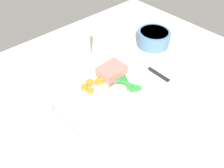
% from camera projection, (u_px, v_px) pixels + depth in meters
% --- Properties ---
extents(dining_table, '(1.20, 0.90, 0.02)m').
position_uv_depth(dining_table, '(105.00, 99.00, 0.67)').
color(dining_table, beige).
rests_on(dining_table, ground).
extents(dinner_plate, '(0.25, 0.25, 0.02)m').
position_uv_depth(dinner_plate, '(112.00, 88.00, 0.68)').
color(dinner_plate, white).
rests_on(dinner_plate, dining_table).
extents(meat_portion, '(0.09, 0.07, 0.04)m').
position_uv_depth(meat_portion, '(112.00, 71.00, 0.70)').
color(meat_portion, '#B2756B').
rests_on(meat_portion, dinner_plate).
extents(mashed_potatoes, '(0.07, 0.06, 0.04)m').
position_uv_depth(mashed_potatoes, '(117.00, 93.00, 0.63)').
color(mashed_potatoes, beige).
rests_on(mashed_potatoes, dinner_plate).
extents(carrot_slices, '(0.08, 0.05, 0.01)m').
position_uv_depth(carrot_slices, '(93.00, 85.00, 0.67)').
color(carrot_slices, orange).
rests_on(carrot_slices, dinner_plate).
extents(green_beans, '(0.06, 0.10, 0.01)m').
position_uv_depth(green_beans, '(127.00, 84.00, 0.68)').
color(green_beans, '#2D8C38').
rests_on(green_beans, dinner_plate).
extents(fork, '(0.01, 0.17, 0.00)m').
position_uv_depth(fork, '(64.00, 121.00, 0.60)').
color(fork, silver).
rests_on(fork, dining_table).
extents(knife, '(0.02, 0.20, 0.01)m').
position_uv_depth(knife, '(147.00, 67.00, 0.76)').
color(knife, black).
rests_on(knife, dining_table).
extents(water_glass, '(0.07, 0.07, 0.10)m').
position_uv_depth(water_glass, '(81.00, 46.00, 0.79)').
color(water_glass, silver).
rests_on(water_glass, dining_table).
extents(salad_bowl, '(0.13, 0.13, 0.06)m').
position_uv_depth(salad_bowl, '(153.00, 37.00, 0.84)').
color(salad_bowl, '#4C7299').
rests_on(salad_bowl, dining_table).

